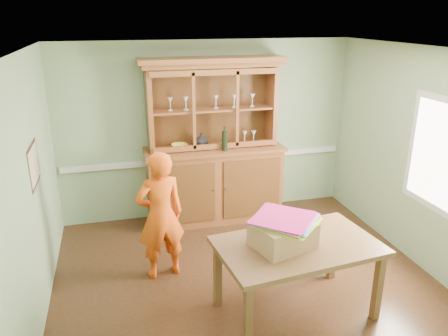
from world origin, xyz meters
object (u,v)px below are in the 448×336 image
object	(u,v)px
cardboard_box	(283,234)
dining_table	(298,252)
person	(160,216)
china_hutch	(214,166)

from	to	relation	value
cardboard_box	dining_table	bearing A→B (deg)	0.30
dining_table	person	bearing A→B (deg)	133.74
dining_table	person	xyz separation A→B (m)	(-1.29, 1.07, 0.07)
china_hutch	person	bearing A→B (deg)	-125.02
china_hutch	person	xyz separation A→B (m)	(-0.98, -1.40, -0.07)
china_hutch	cardboard_box	xyz separation A→B (m)	(0.13, -2.47, 0.09)
dining_table	cardboard_box	bearing A→B (deg)	173.86
dining_table	person	size ratio (longest dim) A/B	1.10
china_hutch	person	size ratio (longest dim) A/B	1.55
person	cardboard_box	bearing A→B (deg)	125.11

